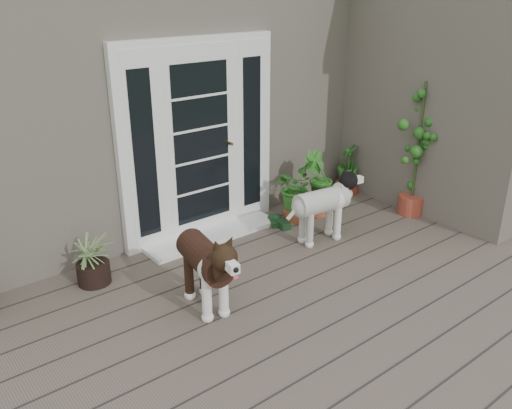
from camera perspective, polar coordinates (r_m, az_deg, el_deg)
deck at (r=4.89m, az=11.05°, el=-11.47°), size 6.20×4.60×0.12m
house_main at (r=7.59m, az=-13.50°, el=12.80°), size 7.40×4.00×3.10m
house_wing at (r=7.20m, az=20.78°, el=11.46°), size 1.60×2.40×3.10m
door_unit at (r=5.82m, az=-6.04°, el=6.80°), size 1.90×0.14×2.15m
door_step at (r=6.03m, az=-4.60°, el=-3.23°), size 1.60×0.40×0.05m
brindle_dog at (r=4.64m, az=-5.42°, el=-7.04°), size 0.51×0.92×0.72m
white_dog at (r=5.85m, az=6.93°, el=-0.79°), size 0.85×0.45×0.68m
spider_plant at (r=5.25m, az=-17.08°, el=-5.33°), size 0.62×0.62×0.55m
herb_a at (r=6.34m, az=4.05°, el=0.98°), size 0.70×0.70×0.63m
herb_b at (r=6.55m, az=6.56°, el=1.34°), size 0.54×0.54×0.57m
herb_c at (r=7.28m, az=9.72°, el=3.19°), size 0.48×0.48×0.53m
sapling at (r=6.62m, az=16.84°, el=5.76°), size 0.51×0.51×1.67m
clog_left at (r=6.27m, az=2.62°, el=-1.90°), size 0.21×0.36×0.10m
clog_right at (r=6.31m, az=1.86°, el=-1.80°), size 0.24×0.30×0.08m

